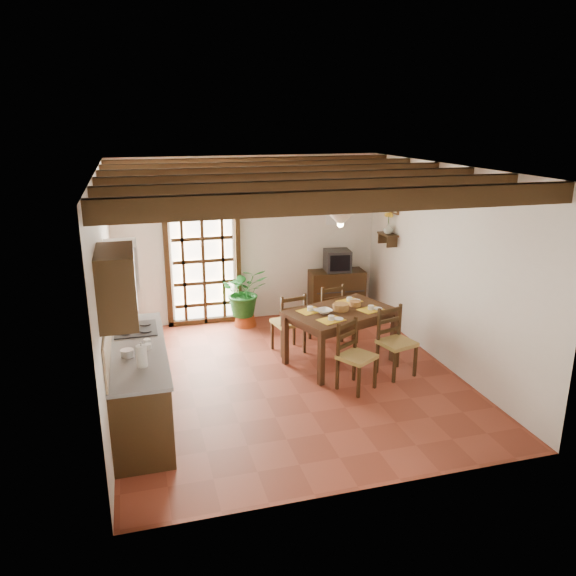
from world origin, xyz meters
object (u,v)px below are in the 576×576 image
object	(u,v)px
chair_near_right	(396,354)
chair_far_right	(326,323)
potted_plant	(245,293)
chair_far_left	(289,333)
crt_tv	(337,260)
dining_table	(340,317)
pendant_lamp	(341,218)
kitchen_counter	(139,383)
sideboard	(337,293)
chair_near_left	(356,368)

from	to	relation	value
chair_near_right	chair_far_right	distance (m)	1.49
chair_near_right	potted_plant	xyz separation A→B (m)	(-1.60, 2.42, 0.28)
chair_far_left	crt_tv	bearing A→B (deg)	-143.57
dining_table	pendant_lamp	bearing A→B (deg)	70.15
kitchen_counter	dining_table	distance (m)	2.94
kitchen_counter	pendant_lamp	world-z (taller)	pendant_lamp
chair_far_right	sideboard	distance (m)	1.25
chair_near_left	potted_plant	xyz separation A→B (m)	(-0.92, 2.67, 0.29)
chair_near_right	pendant_lamp	size ratio (longest dim) A/B	1.11
chair_near_left	sideboard	world-z (taller)	chair_near_left
crt_tv	chair_near_left	bearing A→B (deg)	-98.48
chair_near_right	dining_table	bearing A→B (deg)	120.50
chair_far_left	crt_tv	world-z (taller)	crt_tv
chair_near_left	crt_tv	xyz separation A→B (m)	(0.76, 2.75, 0.72)
dining_table	chair_near_right	xyz separation A→B (m)	(0.60, -0.58, -0.39)
chair_far_left	crt_tv	distance (m)	1.98
dining_table	potted_plant	world-z (taller)	potted_plant
chair_near_right	potted_plant	distance (m)	2.92
chair_far_right	sideboard	world-z (taller)	chair_far_right
kitchen_counter	sideboard	world-z (taller)	kitchen_counter
crt_tv	kitchen_counter	bearing A→B (deg)	-133.89
dining_table	potted_plant	xyz separation A→B (m)	(-1.01, 1.84, -0.12)
chair_far_right	chair_near_left	bearing A→B (deg)	70.05
chair_near_left	chair_far_left	world-z (taller)	chair_far_left
pendant_lamp	dining_table	bearing A→B (deg)	-90.00
chair_far_right	potted_plant	xyz separation A→B (m)	(-1.09, 1.02, 0.27)
dining_table	potted_plant	size ratio (longest dim) A/B	0.77
chair_far_right	potted_plant	size ratio (longest dim) A/B	0.43
chair_far_right	pendant_lamp	world-z (taller)	pendant_lamp
potted_plant	dining_table	bearing A→B (deg)	-61.38
sideboard	pendant_lamp	bearing A→B (deg)	-106.07
chair_far_left	sideboard	xyz separation A→B (m)	(1.26, 1.35, 0.11)
chair_near_left	chair_far_left	bearing A→B (deg)	78.74
chair_far_right	pendant_lamp	bearing A→B (deg)	69.34
chair_far_right	pendant_lamp	size ratio (longest dim) A/B	1.12
dining_table	chair_far_left	distance (m)	0.92
chair_near_left	pendant_lamp	distance (m)	2.02
dining_table	sideboard	size ratio (longest dim) A/B	1.77
chair_far_left	crt_tv	xyz separation A→B (m)	(1.26, 1.35, 0.71)
potted_plant	chair_far_left	bearing A→B (deg)	-72.12
chair_near_right	crt_tv	world-z (taller)	crt_tv
pendant_lamp	kitchen_counter	bearing A→B (deg)	-160.41
chair_near_right	crt_tv	xyz separation A→B (m)	(0.07, 2.50, 0.71)
chair_near_right	chair_far_right	bearing A→B (deg)	94.49
sideboard	potted_plant	bearing A→B (deg)	-173.13
chair_near_right	crt_tv	distance (m)	2.60
dining_table	chair_far_left	bearing A→B (deg)	116.19
chair_near_right	sideboard	size ratio (longest dim) A/B	0.98
crt_tv	dining_table	bearing A→B (deg)	-102.16
dining_table	chair_near_right	bearing A→B (deg)	-63.88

